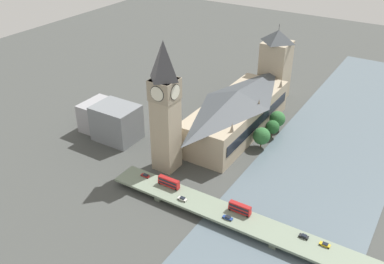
{
  "coord_description": "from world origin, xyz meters",
  "views": [
    {
      "loc": [
        -80.27,
        199.7,
        130.07
      ],
      "look_at": [
        23.15,
        34.0,
        17.98
      ],
      "focal_mm": 40.0,
      "sensor_mm": 36.0,
      "label": 1
    }
  ],
  "objects_px": {
    "road_bridge": "(278,235)",
    "double_decker_bus_mid": "(240,208)",
    "car_southbound_lead": "(325,245)",
    "car_southbound_tail": "(182,199)",
    "parliament_hall": "(237,111)",
    "victoria_tower": "(275,65)",
    "car_northbound_mid": "(304,236)",
    "car_northbound_tail": "(145,175)",
    "double_decker_bus_rear": "(169,182)",
    "clock_tower": "(165,105)",
    "car_southbound_mid": "(228,218)"
  },
  "relations": [
    {
      "from": "road_bridge",
      "to": "double_decker_bus_mid",
      "type": "distance_m",
      "value": 20.2
    },
    {
      "from": "double_decker_bus_rear",
      "to": "car_northbound_tail",
      "type": "relative_size",
      "value": 2.42
    },
    {
      "from": "car_northbound_mid",
      "to": "car_northbound_tail",
      "type": "xyz_separation_m",
      "value": [
        81.86,
        0.41,
        -0.06
      ]
    },
    {
      "from": "victoria_tower",
      "to": "road_bridge",
      "type": "relative_size",
      "value": 0.31
    },
    {
      "from": "victoria_tower",
      "to": "car_northbound_tail",
      "type": "relative_size",
      "value": 11.14
    },
    {
      "from": "car_southbound_lead",
      "to": "car_southbound_tail",
      "type": "distance_m",
      "value": 65.08
    },
    {
      "from": "parliament_hall",
      "to": "car_southbound_tail",
      "type": "bearing_deg",
      "value": 98.42
    },
    {
      "from": "parliament_hall",
      "to": "car_northbound_tail",
      "type": "bearing_deg",
      "value": 78.7
    },
    {
      "from": "double_decker_bus_mid",
      "to": "car_northbound_tail",
      "type": "relative_size",
      "value": 2.21
    },
    {
      "from": "clock_tower",
      "to": "car_southbound_mid",
      "type": "relative_size",
      "value": 15.35
    },
    {
      "from": "parliament_hall",
      "to": "victoria_tower",
      "type": "bearing_deg",
      "value": -89.94
    },
    {
      "from": "car_northbound_mid",
      "to": "car_northbound_tail",
      "type": "height_order",
      "value": "car_northbound_mid"
    },
    {
      "from": "clock_tower",
      "to": "double_decker_bus_mid",
      "type": "relative_size",
      "value": 6.68
    },
    {
      "from": "car_northbound_tail",
      "to": "car_southbound_lead",
      "type": "distance_m",
      "value": 90.67
    },
    {
      "from": "car_northbound_mid",
      "to": "car_southbound_mid",
      "type": "relative_size",
      "value": 0.87
    },
    {
      "from": "car_southbound_lead",
      "to": "car_southbound_tail",
      "type": "xyz_separation_m",
      "value": [
        64.79,
        6.14,
        0.12
      ]
    },
    {
      "from": "car_northbound_tail",
      "to": "road_bridge",
      "type": "bearing_deg",
      "value": 177.72
    },
    {
      "from": "car_northbound_mid",
      "to": "car_northbound_tail",
      "type": "relative_size",
      "value": 0.84
    },
    {
      "from": "victoria_tower",
      "to": "double_decker_bus_rear",
      "type": "relative_size",
      "value": 4.61
    },
    {
      "from": "double_decker_bus_rear",
      "to": "car_northbound_mid",
      "type": "xyz_separation_m",
      "value": [
        -67.24,
        -0.75,
        -1.86
      ]
    },
    {
      "from": "victoria_tower",
      "to": "double_decker_bus_rear",
      "type": "distance_m",
      "value": 130.73
    },
    {
      "from": "double_decker_bus_rear",
      "to": "car_southbound_mid",
      "type": "bearing_deg",
      "value": 170.77
    },
    {
      "from": "parliament_hall",
      "to": "car_southbound_lead",
      "type": "xyz_separation_m",
      "value": [
        -76.29,
        71.52,
        -8.66
      ]
    },
    {
      "from": "clock_tower",
      "to": "car_southbound_tail",
      "type": "xyz_separation_m",
      "value": [
        -25.12,
        23.59,
        -31.91
      ]
    },
    {
      "from": "clock_tower",
      "to": "double_decker_bus_rear",
      "type": "relative_size",
      "value": 6.11
    },
    {
      "from": "car_northbound_mid",
      "to": "car_southbound_lead",
      "type": "xyz_separation_m",
      "value": [
        -8.81,
        -0.03,
        -0.06
      ]
    },
    {
      "from": "road_bridge",
      "to": "double_decker_bus_mid",
      "type": "bearing_deg",
      "value": -9.63
    },
    {
      "from": "victoria_tower",
      "to": "parliament_hall",
      "type": "bearing_deg",
      "value": 90.06
    },
    {
      "from": "double_decker_bus_mid",
      "to": "car_northbound_mid",
      "type": "distance_m",
      "value": 29.6
    },
    {
      "from": "victoria_tower",
      "to": "car_southbound_lead",
      "type": "relative_size",
      "value": 12.08
    },
    {
      "from": "victoria_tower",
      "to": "road_bridge",
      "type": "bearing_deg",
      "value": 113.58
    },
    {
      "from": "double_decker_bus_mid",
      "to": "car_southbound_lead",
      "type": "bearing_deg",
      "value": 179.95
    },
    {
      "from": "victoria_tower",
      "to": "car_northbound_tail",
      "type": "bearing_deg",
      "value": 83.68
    },
    {
      "from": "victoria_tower",
      "to": "car_southbound_lead",
      "type": "xyz_separation_m",
      "value": [
        -76.35,
        128.76,
        -19.59
      ]
    },
    {
      "from": "road_bridge",
      "to": "car_northbound_tail",
      "type": "bearing_deg",
      "value": -2.28
    },
    {
      "from": "car_southbound_mid",
      "to": "car_southbound_tail",
      "type": "height_order",
      "value": "car_southbound_tail"
    },
    {
      "from": "victoria_tower",
      "to": "car_southbound_tail",
      "type": "relative_size",
      "value": 12.03
    },
    {
      "from": "victoria_tower",
      "to": "double_decker_bus_mid",
      "type": "height_order",
      "value": "victoria_tower"
    },
    {
      "from": "clock_tower",
      "to": "road_bridge",
      "type": "xyz_separation_m",
      "value": [
        -71.2,
        20.75,
        -33.49
      ]
    },
    {
      "from": "victoria_tower",
      "to": "car_southbound_mid",
      "type": "bearing_deg",
      "value": 104.68
    },
    {
      "from": "clock_tower",
      "to": "double_decker_bus_rear",
      "type": "xyz_separation_m",
      "value": [
        -13.86,
        18.23,
        -30.12
      ]
    },
    {
      "from": "road_bridge",
      "to": "car_northbound_tail",
      "type": "relative_size",
      "value": 35.46
    },
    {
      "from": "clock_tower",
      "to": "victoria_tower",
      "type": "distance_m",
      "value": 112.82
    },
    {
      "from": "double_decker_bus_rear",
      "to": "car_northbound_tail",
      "type": "xyz_separation_m",
      "value": [
        14.61,
        -0.34,
        -1.92
      ]
    },
    {
      "from": "victoria_tower",
      "to": "car_southbound_tail",
      "type": "bearing_deg",
      "value": 94.9
    },
    {
      "from": "parliament_hall",
      "to": "clock_tower",
      "type": "xyz_separation_m",
      "value": [
        13.62,
        54.07,
        23.38
      ]
    },
    {
      "from": "car_northbound_mid",
      "to": "double_decker_bus_mid",
      "type": "bearing_deg",
      "value": -0.11
    },
    {
      "from": "double_decker_bus_rear",
      "to": "car_northbound_mid",
      "type": "height_order",
      "value": "double_decker_bus_rear"
    },
    {
      "from": "road_bridge",
      "to": "car_southbound_tail",
      "type": "height_order",
      "value": "car_southbound_tail"
    },
    {
      "from": "clock_tower",
      "to": "road_bridge",
      "type": "height_order",
      "value": "clock_tower"
    }
  ]
}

